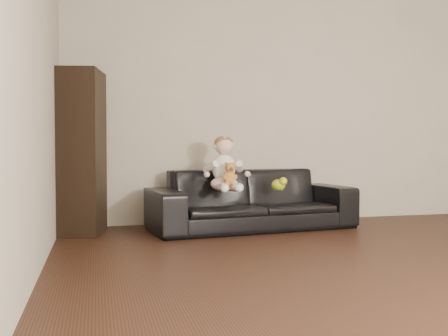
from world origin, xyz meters
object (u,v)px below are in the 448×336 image
object	(u,v)px
baby	(224,167)
toy_rattle	(277,188)
teddy_bear	(230,174)
toy_green	(278,185)
sofa	(251,199)
cabinet	(81,152)
toy_blue_disc	(278,190)

from	to	relation	value
baby	toy_rattle	xyz separation A→B (m)	(0.51, -0.04, -0.20)
teddy_bear	toy_green	bearing A→B (deg)	2.53
sofa	cabinet	size ratio (longest dim) A/B	1.32
sofa	toy_rattle	bearing A→B (deg)	-41.40
baby	toy_rattle	size ratio (longest dim) A/B	8.55
baby	toy_green	size ratio (longest dim) A/B	3.30
cabinet	toy_green	world-z (taller)	cabinet
baby	toy_blue_disc	size ratio (longest dim) A/B	5.62
toy_rattle	teddy_bear	bearing A→B (deg)	-166.48
cabinet	teddy_bear	size ratio (longest dim) A/B	7.06
sofa	toy_green	distance (m)	0.31
baby	toy_green	xyz separation A→B (m)	(0.52, -0.05, -0.17)
sofa	toy_rattle	distance (m)	0.28
teddy_bear	toy_blue_disc	world-z (taller)	teddy_bear
teddy_bear	toy_rattle	xyz separation A→B (m)	(0.50, 0.12, -0.14)
teddy_bear	toy_blue_disc	xyz separation A→B (m)	(0.53, 0.15, -0.16)
toy_green	toy_rattle	size ratio (longest dim) A/B	2.59
toy_rattle	toy_blue_disc	bearing A→B (deg)	51.88
toy_green	toy_rattle	xyz separation A→B (m)	(-0.01, 0.01, -0.02)
toy_green	toy_rattle	world-z (taller)	toy_green
baby	toy_blue_disc	distance (m)	0.58
cabinet	baby	size ratio (longest dim) A/B	2.87
toy_green	cabinet	bearing A→B (deg)	172.03
sofa	toy_blue_disc	xyz separation A→B (m)	(0.24, -0.11, 0.10)
sofa	toy_blue_disc	bearing A→B (deg)	-32.26
teddy_bear	toy_blue_disc	distance (m)	0.57
teddy_bear	toy_rattle	distance (m)	0.53
teddy_bear	toy_green	size ratio (longest dim) A/B	1.34
sofa	toy_blue_disc	world-z (taller)	sofa
teddy_bear	toy_green	xyz separation A→B (m)	(0.51, 0.11, -0.11)
toy_blue_disc	toy_rattle	bearing A→B (deg)	-128.12
cabinet	toy_blue_disc	distance (m)	1.88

